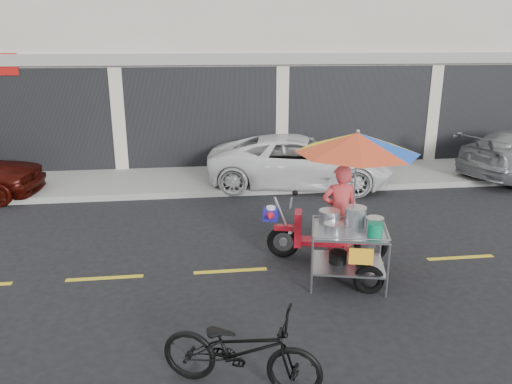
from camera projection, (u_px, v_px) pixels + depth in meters
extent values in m
plane|color=black|center=(349.00, 264.00, 8.40)|extent=(90.00, 90.00, 0.00)
cube|color=gray|center=(287.00, 175.00, 13.59)|extent=(45.00, 3.00, 0.15)
cube|color=beige|center=(262.00, 27.00, 17.16)|extent=(36.00, 8.00, 8.00)
cube|color=black|center=(282.00, 119.00, 14.10)|extent=(35.28, 0.06, 2.90)
cube|color=gray|center=(283.00, 59.00, 13.59)|extent=(36.00, 0.12, 0.30)
cube|color=gold|center=(349.00, 264.00, 8.40)|extent=(42.00, 0.10, 0.01)
imported|color=white|center=(300.00, 161.00, 12.68)|extent=(4.93, 2.93, 1.28)
imported|color=black|center=(241.00, 350.00, 5.32)|extent=(1.88, 1.23, 0.93)
torus|color=black|center=(283.00, 242.00, 8.60)|extent=(0.58, 0.24, 0.57)
torus|color=black|center=(371.00, 246.00, 8.44)|extent=(0.58, 0.24, 0.57)
cylinder|color=#9EA0A5|center=(283.00, 242.00, 8.60)|extent=(0.15, 0.09, 0.14)
cylinder|color=#9EA0A5|center=(371.00, 246.00, 8.44)|extent=(0.15, 0.09, 0.14)
cube|color=red|center=(283.00, 228.00, 8.52)|extent=(0.34, 0.19, 0.08)
cylinder|color=#9EA0A5|center=(284.00, 219.00, 8.48)|extent=(0.36, 0.14, 0.80)
cube|color=red|center=(298.00, 228.00, 8.49)|extent=(0.20, 0.36, 0.60)
cube|color=red|center=(324.00, 242.00, 8.51)|extent=(0.84, 0.46, 0.08)
cube|color=red|center=(351.00, 230.00, 8.40)|extent=(0.79, 0.43, 0.40)
cube|color=black|center=(346.00, 217.00, 8.34)|extent=(0.68, 0.39, 0.10)
cylinder|color=#9EA0A5|center=(291.00, 203.00, 8.37)|extent=(0.17, 0.54, 0.04)
sphere|color=black|center=(295.00, 193.00, 8.52)|extent=(0.10, 0.10, 0.10)
cylinder|color=white|center=(290.00, 232.00, 8.53)|extent=(0.14, 0.14, 0.05)
cube|color=navy|center=(271.00, 214.00, 8.48)|extent=(0.30, 0.27, 0.20)
cylinder|color=white|center=(271.00, 208.00, 8.44)|extent=(0.19, 0.19, 0.05)
cone|color=red|center=(270.00, 217.00, 8.31)|extent=(0.23, 0.26, 0.18)
torus|color=black|center=(369.00, 280.00, 7.39)|extent=(0.47, 0.21, 0.46)
cylinder|color=#9EA0A5|center=(312.00, 267.00, 7.32)|extent=(0.04, 0.04, 0.84)
cylinder|color=#9EA0A5|center=(312.00, 244.00, 8.17)|extent=(0.04, 0.04, 0.84)
cylinder|color=#9EA0A5|center=(388.00, 271.00, 7.21)|extent=(0.04, 0.04, 0.84)
cylinder|color=#9EA0A5|center=(380.00, 247.00, 8.05)|extent=(0.04, 0.04, 0.84)
cube|color=#9EA0A5|center=(347.00, 264.00, 7.73)|extent=(1.28, 1.13, 0.03)
cube|color=#9EA0A5|center=(349.00, 231.00, 7.56)|extent=(1.28, 1.13, 0.04)
cylinder|color=#9EA0A5|center=(351.00, 239.00, 7.12)|extent=(1.07, 0.29, 0.02)
cylinder|color=#9EA0A5|center=(348.00, 217.00, 7.97)|extent=(1.07, 0.29, 0.02)
cylinder|color=#9EA0A5|center=(313.00, 226.00, 7.61)|extent=(0.24, 0.87, 0.02)
cylinder|color=#9EA0A5|center=(386.00, 229.00, 7.49)|extent=(0.24, 0.87, 0.02)
cylinder|color=#9EA0A5|center=(346.00, 252.00, 8.15)|extent=(0.22, 0.73, 0.04)
cylinder|color=#9EA0A5|center=(347.00, 224.00, 8.00)|extent=(0.22, 0.73, 0.04)
cube|color=#FFAC1F|center=(361.00, 257.00, 7.15)|extent=(0.34, 0.10, 0.25)
cylinder|color=#B7B7BC|center=(329.00, 218.00, 7.75)|extent=(0.39, 0.39, 0.21)
cylinder|color=#B7B7BC|center=(355.00, 217.00, 7.71)|extent=(0.40, 0.40, 0.27)
cylinder|color=#B7B7BC|center=(375.00, 224.00, 7.54)|extent=(0.32, 0.32, 0.17)
cylinder|color=#B7B7BC|center=(333.00, 229.00, 7.39)|extent=(0.34, 0.34, 0.14)
cylinder|color=#0A7B50|center=(375.00, 230.00, 7.25)|extent=(0.26, 0.26, 0.22)
cylinder|color=black|center=(338.00, 257.00, 7.71)|extent=(0.34, 0.34, 0.18)
cylinder|color=black|center=(364.00, 259.00, 7.67)|extent=(0.29, 0.29, 0.16)
cylinder|color=#9EA0A5|center=(355.00, 182.00, 7.43)|extent=(0.03, 0.03, 1.49)
sphere|color=#9EA0A5|center=(358.00, 131.00, 7.21)|extent=(0.06, 0.06, 0.06)
imported|color=#DB3F42|center=(340.00, 213.00, 8.33)|extent=(0.69, 0.54, 1.68)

